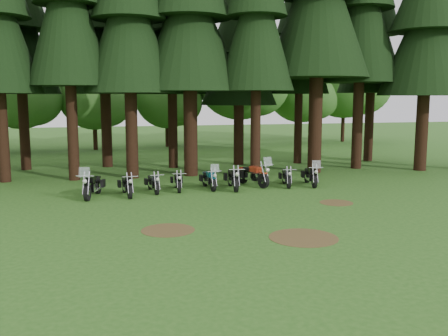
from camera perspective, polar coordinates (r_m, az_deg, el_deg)
The scene contains 26 objects.
ground at distance 19.39m, azimuth 1.50°, elevation -5.02°, with size 120.00×120.00×0.00m, color #275619.
pine_front_9 at distance 32.74m, azimuth 22.34°, elevation 16.48°, with size 5.44×5.44×15.89m.
pine_back_1 at distance 33.10m, azimuth -22.55°, elevation 16.72°, with size 4.52×4.52×16.22m.
pine_back_2 at distance 32.96m, azimuth -13.71°, elevation 17.22°, with size 4.85×4.85×16.30m.
pine_back_3 at distance 31.89m, azimuth -6.06°, elevation 17.60°, with size 4.35×4.35×16.20m.
pine_back_4 at distance 32.96m, azimuth 1.74°, elevation 14.79°, with size 4.94×4.94×13.78m.
pine_back_5 at distance 34.19m, azimuth 8.73°, elevation 17.04°, with size 3.94×3.94×16.33m.
pine_back_6 at distance 36.56m, azimuth 16.73°, elevation 16.45°, with size 4.59×4.59×16.58m.
decid_2 at distance 43.17m, azimuth -22.00°, elevation 8.23°, with size 6.72×6.53×8.40m.
decid_3 at distance 43.23m, azimuth -14.29°, elevation 7.98°, with size 6.12×5.95×7.65m.
decid_4 at distance 44.96m, azimuth -6.19°, elevation 7.99°, with size 5.93×5.76×7.41m.
decid_5 at distance 45.94m, azimuth 2.33°, elevation 10.35°, with size 8.45×8.21×10.56m.
decid_6 at distance 49.45m, azimuth 9.23°, elevation 8.90°, with size 7.06×6.86×8.82m.
decid_7 at distance 51.37m, azimuth 14.10°, elevation 9.87°, with size 8.44×8.20×10.55m.
dirt_patch_0 at distance 16.85m, azimuth -6.42°, elevation -7.06°, with size 1.80×1.80×0.01m, color #4C3D1E.
dirt_patch_1 at distance 21.51m, azimuth 12.71°, elevation -3.89°, with size 1.40×1.40×0.01m, color #4C3D1E.
dirt_patch_2 at distance 16.09m, azimuth 9.07°, elevation -7.85°, with size 2.20×2.20×0.01m, color #4C3D1E.
motorcycle_0 at distance 22.82m, azimuth -14.79°, elevation -2.01°, with size 0.96×2.37×1.51m.
motorcycle_1 at distance 22.85m, azimuth -11.04°, elevation -2.03°, with size 0.37×2.13×0.87m.
motorcycle_2 at distance 23.52m, azimuth -8.09°, elevation -1.77°, with size 0.35×1.96×0.80m.
motorcycle_3 at distance 23.85m, azimuth -5.33°, elevation -1.58°, with size 0.33×1.96×0.80m.
motorcycle_4 at distance 24.12m, azimuth -1.71°, elevation -1.35°, with size 0.41×2.12×1.34m.
motorcycle_5 at distance 24.06m, azimuth 1.05°, elevation -1.28°, with size 0.43×2.32×0.95m.
motorcycle_6 at distance 24.98m, azimuth 3.33°, elevation -0.85°, with size 1.10×2.44×1.56m.
motorcycle_7 at distance 25.07m, azimuth 7.15°, elevation -1.12°, with size 0.57×1.98×0.82m.
motorcycle_8 at distance 25.44m, azimuth 9.88°, elevation -0.92°, with size 0.68×2.22×1.40m.
Camera 1 is at (-5.39, -18.10, 4.39)m, focal length 40.00 mm.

